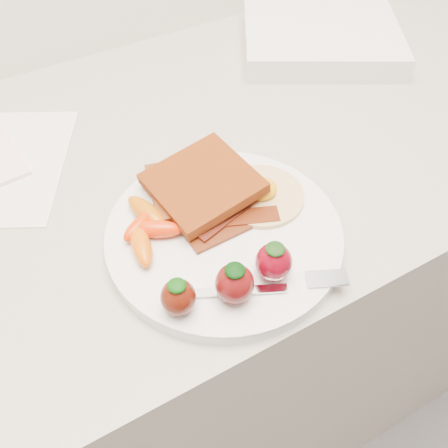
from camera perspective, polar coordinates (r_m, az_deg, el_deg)
counter at (r=1.04m, az=-3.56°, el=-11.13°), size 2.00×0.60×0.90m
plate at (r=0.57m, az=0.00°, el=-1.24°), size 0.27×0.27×0.02m
toast_lower at (r=0.60m, az=-3.83°, el=4.12°), size 0.12×0.12×0.01m
toast_upper at (r=0.59m, az=-2.48°, el=4.70°), size 0.13×0.12×0.03m
fried_egg at (r=0.60m, az=4.27°, el=3.49°), size 0.11×0.11×0.02m
bacon_strips at (r=0.57m, az=0.83°, el=0.42°), size 0.11×0.06×0.01m
baby_carrots at (r=0.56m, az=-8.85°, el=-0.38°), size 0.07×0.11×0.02m
strawberries at (r=0.50m, az=1.09°, el=-6.30°), size 0.14×0.05×0.05m
fork at (r=0.52m, az=6.27°, el=-6.94°), size 0.16×0.08×0.00m
paper_sheet at (r=0.73m, az=-24.16°, el=6.25°), size 0.25×0.28×0.00m
appliance at (r=0.91m, az=11.06°, el=20.03°), size 0.32×0.30×0.04m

